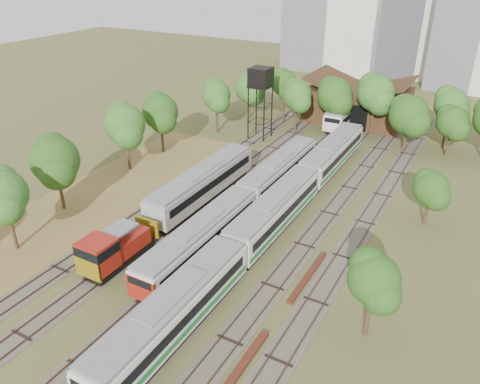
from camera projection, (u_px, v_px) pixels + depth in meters
The scene contains 15 objects.
ground at pixel (140, 339), 35.03m from camera, with size 240.00×240.00×0.00m, color #475123.
dry_grass_patch at pixel (56, 228), 49.04m from camera, with size 14.00×60.00×0.04m, color brown.
tracks at pixel (275, 199), 54.67m from camera, with size 24.60×80.00×0.19m.
railcar_red_set at pixel (245, 201), 50.53m from camera, with size 2.89×34.57×3.58m.
railcar_green_set at pixel (275, 212), 48.12m from camera, with size 3.08×52.08×3.81m.
railcar_rear at pixel (348, 112), 78.35m from camera, with size 2.99×16.08×3.70m.
shunter_locomotive at pixel (112, 250), 42.33m from camera, with size 2.85×8.10×3.73m.
old_grey_coach at pixel (203, 184), 53.75m from camera, with size 3.12×18.00×3.86m.
water_tower at pixel (261, 79), 68.88m from camera, with size 3.12×3.12×10.80m.
rail_pile_near at pixel (237, 374), 32.02m from camera, with size 0.58×8.76×0.29m, color #532417.
rail_pile_far at pixel (308, 276), 41.60m from camera, with size 0.51×8.12×0.26m, color #532417.
maintenance_shed at pixel (358, 104), 79.05m from camera, with size 16.45×11.55×7.58m.
tree_band_left at pixel (103, 140), 55.36m from camera, with size 7.86×51.85×8.85m.
tree_band_far at pixel (363, 100), 70.33m from camera, with size 42.66×9.13×9.60m.
tree_band_right at pixel (433, 168), 51.02m from camera, with size 4.83×44.20×7.19m.
Camera 1 is at (19.32, -19.02, 25.91)m, focal length 35.00 mm.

